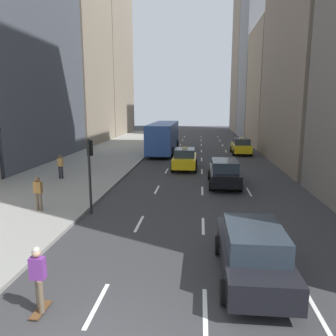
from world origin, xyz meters
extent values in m
cube|color=gray|center=(-7.00, 27.00, 0.07)|extent=(8.00, 66.00, 0.15)
cube|color=white|center=(-0.20, 2.00, 0.01)|extent=(0.12, 2.00, 0.01)
cube|color=white|center=(-0.20, 8.00, 0.01)|extent=(0.12, 2.00, 0.01)
cube|color=white|center=(-0.20, 14.00, 0.01)|extent=(0.12, 2.00, 0.01)
cube|color=white|center=(-0.20, 20.00, 0.01)|extent=(0.12, 2.00, 0.01)
cube|color=white|center=(-0.20, 26.00, 0.01)|extent=(0.12, 2.00, 0.01)
cube|color=white|center=(-0.20, 32.00, 0.01)|extent=(0.12, 2.00, 0.01)
cube|color=white|center=(-0.20, 38.00, 0.01)|extent=(0.12, 2.00, 0.01)
cube|color=white|center=(-0.20, 44.00, 0.01)|extent=(0.12, 2.00, 0.01)
cube|color=white|center=(-0.20, 50.00, 0.01)|extent=(0.12, 2.00, 0.01)
cube|color=white|center=(2.60, 2.00, 0.01)|extent=(0.12, 2.00, 0.01)
cube|color=white|center=(2.60, 8.00, 0.01)|extent=(0.12, 2.00, 0.01)
cube|color=white|center=(2.60, 14.00, 0.01)|extent=(0.12, 2.00, 0.01)
cube|color=white|center=(2.60, 20.00, 0.01)|extent=(0.12, 2.00, 0.01)
cube|color=white|center=(2.60, 26.00, 0.01)|extent=(0.12, 2.00, 0.01)
cube|color=white|center=(2.60, 32.00, 0.01)|extent=(0.12, 2.00, 0.01)
cube|color=white|center=(2.60, 38.00, 0.01)|extent=(0.12, 2.00, 0.01)
cube|color=white|center=(2.60, 44.00, 0.01)|extent=(0.12, 2.00, 0.01)
cube|color=white|center=(2.60, 50.00, 0.01)|extent=(0.12, 2.00, 0.01)
cube|color=white|center=(5.40, 2.00, 0.01)|extent=(0.12, 2.00, 0.01)
cube|color=white|center=(5.40, 8.00, 0.01)|extent=(0.12, 2.00, 0.01)
cube|color=white|center=(5.40, 14.00, 0.01)|extent=(0.12, 2.00, 0.01)
cube|color=white|center=(5.40, 20.00, 0.01)|extent=(0.12, 2.00, 0.01)
cube|color=white|center=(5.40, 26.00, 0.01)|extent=(0.12, 2.00, 0.01)
cube|color=white|center=(5.40, 32.00, 0.01)|extent=(0.12, 2.00, 0.01)
cube|color=white|center=(5.40, 38.00, 0.01)|extent=(0.12, 2.00, 0.01)
cube|color=white|center=(5.40, 44.00, 0.01)|extent=(0.12, 2.00, 0.01)
cube|color=white|center=(5.40, 50.00, 0.01)|extent=(0.12, 2.00, 0.01)
cube|color=#4C515B|center=(-14.00, 23.70, 14.05)|extent=(6.00, 16.41, 28.10)
cube|color=gray|center=(-14.00, 39.01, 11.61)|extent=(6.00, 12.99, 23.23)
cube|color=gray|center=(-14.00, 53.41, 18.51)|extent=(6.00, 15.19, 37.03)
cube|color=gray|center=(12.00, 24.57, 13.61)|extent=(6.00, 15.39, 27.22)
cube|color=gray|center=(12.00, 38.37, 7.47)|extent=(6.00, 11.49, 14.93)
cube|color=gray|center=(12.00, 50.30, 15.56)|extent=(6.00, 11.39, 31.12)
cube|color=gray|center=(12.00, 63.32, 15.83)|extent=(6.00, 13.92, 31.66)
cube|color=yellow|center=(6.80, 29.94, 0.71)|extent=(1.80, 4.40, 0.76)
cube|color=#28333D|center=(6.80, 29.67, 1.41)|extent=(1.58, 2.29, 0.64)
cube|color=#F2E599|center=(6.80, 29.67, 1.80)|extent=(0.44, 0.20, 0.14)
cylinder|color=black|center=(5.90, 31.30, 0.33)|extent=(0.22, 0.66, 0.66)
cylinder|color=black|center=(7.70, 31.30, 0.33)|extent=(0.22, 0.66, 0.66)
cylinder|color=black|center=(5.90, 28.57, 0.33)|extent=(0.22, 0.66, 0.66)
cylinder|color=black|center=(7.70, 28.57, 0.33)|extent=(0.22, 0.66, 0.66)
cube|color=yellow|center=(1.20, 20.85, 0.71)|extent=(1.80, 4.40, 0.76)
cube|color=#28333D|center=(1.20, 20.58, 1.41)|extent=(1.58, 2.29, 0.64)
cube|color=#F2E599|center=(1.20, 20.58, 1.80)|extent=(0.44, 0.20, 0.14)
cylinder|color=black|center=(0.30, 22.21, 0.33)|extent=(0.22, 0.66, 0.66)
cylinder|color=black|center=(2.10, 22.21, 0.33)|extent=(0.22, 0.66, 0.66)
cylinder|color=black|center=(0.30, 19.48, 0.33)|extent=(0.22, 0.66, 0.66)
cylinder|color=black|center=(2.10, 19.48, 0.33)|extent=(0.22, 0.66, 0.66)
cube|color=black|center=(4.00, 15.53, 0.70)|extent=(1.80, 4.76, 0.73)
cube|color=#28333D|center=(4.00, 15.25, 1.38)|extent=(1.58, 2.48, 0.64)
cylinder|color=black|center=(3.10, 17.01, 0.33)|extent=(0.22, 0.66, 0.66)
cylinder|color=black|center=(4.90, 17.01, 0.33)|extent=(0.22, 0.66, 0.66)
cylinder|color=black|center=(3.10, 14.06, 0.33)|extent=(0.22, 0.66, 0.66)
cylinder|color=black|center=(4.90, 14.06, 0.33)|extent=(0.22, 0.66, 0.66)
cube|color=black|center=(4.00, 3.84, 0.69)|extent=(1.80, 4.76, 0.72)
cube|color=#28333D|center=(4.00, 3.56, 1.37)|extent=(1.58, 2.47, 0.64)
cylinder|color=black|center=(3.10, 5.32, 0.33)|extent=(0.22, 0.66, 0.66)
cylinder|color=black|center=(4.90, 5.32, 0.33)|extent=(0.22, 0.66, 0.66)
cylinder|color=black|center=(3.10, 2.37, 0.33)|extent=(0.22, 0.66, 0.66)
cylinder|color=black|center=(4.90, 2.37, 0.33)|extent=(0.22, 0.66, 0.66)
cube|color=#2D519E|center=(-1.60, 30.61, 1.80)|extent=(2.50, 11.60, 2.90)
cube|color=#28333D|center=(-1.60, 36.36, 2.15)|extent=(2.30, 0.12, 1.40)
cube|color=#28333D|center=(-2.81, 30.61, 2.15)|extent=(0.08, 9.86, 1.10)
cube|color=yellow|center=(-1.60, 36.36, 3.05)|extent=(1.50, 0.10, 0.36)
cylinder|color=black|center=(-2.85, 34.20, 0.50)|extent=(0.30, 1.00, 1.00)
cylinder|color=black|center=(-0.35, 34.20, 0.50)|extent=(0.30, 1.00, 1.00)
cylinder|color=black|center=(-2.85, 27.42, 0.50)|extent=(0.30, 1.00, 1.00)
cylinder|color=black|center=(-0.35, 27.42, 0.50)|extent=(0.30, 1.00, 1.00)
cube|color=brown|center=(-1.52, 1.58, 0.05)|extent=(0.24, 0.80, 0.03)
cylinder|color=black|center=(-1.52, 1.86, 0.03)|extent=(0.18, 0.05, 0.05)
cylinder|color=black|center=(-1.52, 1.30, 0.03)|extent=(0.18, 0.05, 0.05)
cylinder|color=brown|center=(-1.61, 1.70, 0.48)|extent=(0.14, 0.14, 0.84)
cylinder|color=brown|center=(-1.43, 1.46, 0.48)|extent=(0.14, 0.14, 0.84)
cube|color=#72338C|center=(-1.52, 1.58, 1.19)|extent=(0.36, 0.22, 0.56)
sphere|color=tan|center=(-1.52, 1.58, 1.58)|extent=(0.22, 0.22, 0.22)
sphere|color=#B2AD9E|center=(-1.52, 1.58, 1.65)|extent=(0.20, 0.20, 0.20)
cylinder|color=brown|center=(-5.33, 8.95, 0.58)|extent=(0.14, 0.14, 0.86)
cylinder|color=brown|center=(-5.15, 8.95, 0.58)|extent=(0.14, 0.14, 0.86)
cube|color=olive|center=(-5.24, 8.95, 1.29)|extent=(0.36, 0.22, 0.56)
sphere|color=brown|center=(-5.24, 8.95, 1.69)|extent=(0.22, 0.22, 0.22)
cylinder|color=#23232D|center=(-7.22, 15.85, 0.58)|extent=(0.14, 0.14, 0.86)
cylinder|color=#23232D|center=(-7.04, 15.85, 0.58)|extent=(0.14, 0.14, 0.86)
cube|color=#B78C47|center=(-7.13, 15.85, 1.29)|extent=(0.36, 0.22, 0.56)
sphere|color=brown|center=(-7.13, 15.85, 1.69)|extent=(0.22, 0.22, 0.22)
cylinder|color=black|center=(-2.75, 9.16, 1.80)|extent=(0.12, 0.12, 3.60)
cube|color=black|center=(-2.75, 9.34, 3.15)|extent=(0.24, 0.20, 0.72)
sphere|color=red|center=(-2.75, 9.45, 3.38)|extent=(0.14, 0.14, 0.14)
sphere|color=#4C3F14|center=(-2.75, 9.45, 3.15)|extent=(0.14, 0.14, 0.14)
sphere|color=#198C2D|center=(-2.75, 9.45, 2.92)|extent=(0.14, 0.14, 0.14)
camera|label=1|loc=(2.39, -5.49, 5.09)|focal=35.00mm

